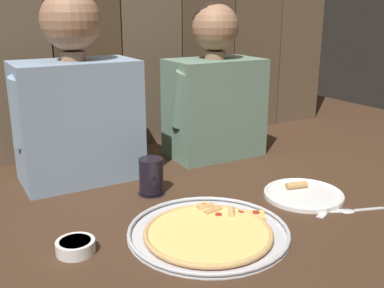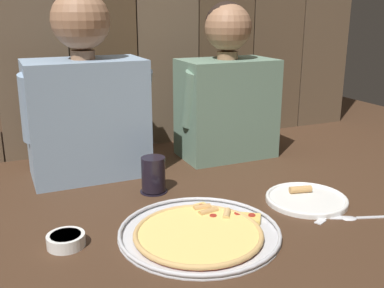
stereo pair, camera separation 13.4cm
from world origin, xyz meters
name	(u,v)px [view 1 (the left image)]	position (x,y,z in m)	size (l,w,h in m)	color
ground_plane	(218,209)	(0.00, 0.00, 0.00)	(3.20, 3.20, 0.00)	#422B1C
pizza_tray	(209,231)	(-0.11, -0.12, 0.01)	(0.43, 0.43, 0.03)	silver
dinner_plate	(303,194)	(0.28, -0.06, 0.01)	(0.25, 0.25, 0.03)	white
drinking_glass	(151,176)	(-0.12, 0.21, 0.06)	(0.09, 0.09, 0.12)	black
dipping_bowl	(76,246)	(-0.43, -0.04, 0.02)	(0.09, 0.09, 0.03)	white
table_fork	(327,210)	(0.27, -0.17, 0.00)	(0.13, 0.07, 0.01)	silver
table_knife	(324,211)	(0.26, -0.17, 0.00)	(0.15, 0.08, 0.01)	silver
table_spoon	(355,210)	(0.34, -0.21, 0.00)	(0.14, 0.06, 0.01)	silver
diner_left	(76,97)	(-0.27, 0.45, 0.29)	(0.43, 0.23, 0.64)	#849EB7
diner_right	(215,89)	(0.27, 0.45, 0.27)	(0.40, 0.22, 0.60)	slate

